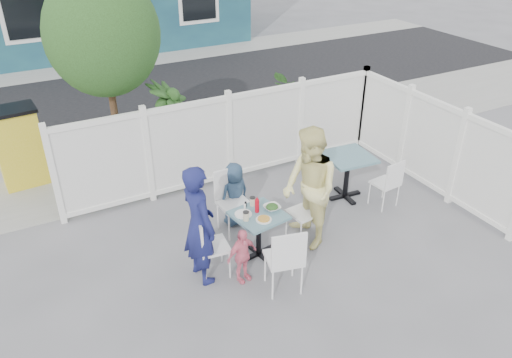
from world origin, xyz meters
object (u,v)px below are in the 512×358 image
chair_left (207,242)px  chair_right (307,206)px  chair_back (231,196)px  toddler (242,256)px  main_table (259,224)px  boy (235,194)px  spare_table (348,165)px  utility_cabinet (20,149)px  woman (310,189)px  man (199,225)px  chair_near (286,256)px

chair_left → chair_right: bearing=101.3°
chair_back → toddler: bearing=68.2°
main_table → boy: size_ratio=0.72×
spare_table → boy: size_ratio=0.78×
utility_cabinet → toddler: bearing=-66.0°
main_table → woman: size_ratio=0.41×
man → toddler: 0.70m
chair_right → chair_back: 1.13m
spare_table → chair_near: bearing=-144.0°
chair_right → boy: (-0.79, 0.80, 0.00)m
chair_right → boy: boy is taller
utility_cabinet → chair_right: bearing=-50.6°
utility_cabinet → boy: utility_cabinet is taller
chair_right → chair_near: size_ratio=0.90×
man → chair_left: bearing=-98.8°
utility_cabinet → spare_table: (4.72, -3.06, -0.07)m
main_table → chair_right: size_ratio=0.84×
chair_right → woman: 0.42m
chair_back → woman: bearing=132.5°
main_table → chair_right: (0.85, 0.08, -0.02)m
main_table → spare_table: (2.04, 0.69, 0.08)m
boy → main_table: bearing=74.0°
chair_left → chair_back: (0.75, 0.83, 0.04)m
toddler → boy: bearing=56.0°
main_table → chair_back: chair_back is taller
utility_cabinet → spare_table: bearing=-37.4°
utility_cabinet → chair_back: utility_cabinet is taller
boy → chair_right: bearing=122.4°
spare_table → chair_left: size_ratio=0.88×
man → chair_right: bearing=-91.9°
utility_cabinet → boy: size_ratio=1.31×
chair_right → toddler: (-1.30, -0.45, -0.11)m
spare_table → chair_near: (-2.11, -1.53, -0.04)m
chair_back → woman: 1.21m
main_table → chair_near: bearing=-94.5°
utility_cabinet → chair_right: size_ratio=1.54×
chair_right → woman: woman is taller
chair_left → boy: boy is taller
chair_near → toddler: (-0.38, 0.47, -0.17)m
spare_table → chair_left: chair_left is taller
chair_right → chair_left: bearing=88.6°
utility_cabinet → chair_left: bearing=-68.2°
man → boy: 1.37m
chair_right → man: (-1.74, -0.13, 0.33)m
main_table → toddler: size_ratio=0.93×
chair_back → spare_table: bearing=175.4°
chair_near → chair_right: bearing=58.7°
chair_back → main_table: bearing=90.9°
chair_left → toddler: 0.49m
main_table → spare_table: 2.16m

